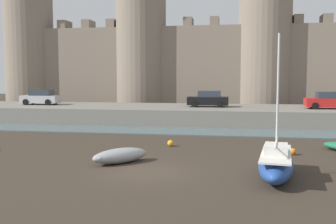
# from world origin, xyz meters

# --- Properties ---
(ground_plane) EXTENTS (160.00, 160.00, 0.00)m
(ground_plane) POSITION_xyz_m (0.00, 0.00, 0.00)
(ground_plane) COLOR #382D23
(water_channel) EXTENTS (80.00, 4.50, 0.10)m
(water_channel) POSITION_xyz_m (0.00, 13.99, 0.05)
(water_channel) COLOR slate
(water_channel) RESTS_ON ground
(quay_road) EXTENTS (59.35, 10.00, 1.58)m
(quay_road) POSITION_xyz_m (0.00, 21.24, 0.79)
(quay_road) COLOR slate
(quay_road) RESTS_ON ground
(castle) EXTENTS (54.62, 7.28, 19.79)m
(castle) POSITION_xyz_m (-0.00, 32.32, 7.52)
(castle) COLOR gray
(castle) RESTS_ON ground
(rowboat_foreground_right) EXTENTS (3.05, 3.11, 0.80)m
(rowboat_foreground_right) POSITION_xyz_m (-1.81, 1.60, 0.42)
(rowboat_foreground_right) COLOR gray
(rowboat_foreground_right) RESTS_ON ground
(sailboat_foreground_centre) EXTENTS (2.18, 5.41, 6.55)m
(sailboat_foreground_centre) POSITION_xyz_m (6.06, -0.30, 0.68)
(sailboat_foreground_centre) COLOR #234793
(sailboat_foreground_centre) RESTS_ON ground
(mooring_buoy_near_channel) EXTENTS (0.42, 0.42, 0.42)m
(mooring_buoy_near_channel) POSITION_xyz_m (0.05, 7.04, 0.21)
(mooring_buoy_near_channel) COLOR orange
(mooring_buoy_near_channel) RESTS_ON ground
(mooring_buoy_near_shore) EXTENTS (0.40, 0.40, 0.40)m
(mooring_buoy_near_shore) POSITION_xyz_m (7.63, 5.40, 0.20)
(mooring_buoy_near_shore) COLOR orange
(mooring_buoy_near_shore) RESTS_ON ground
(car_quay_centre_east) EXTENTS (4.11, 1.91, 1.62)m
(car_quay_centre_east) POSITION_xyz_m (1.64, 21.21, 2.36)
(car_quay_centre_east) COLOR black
(car_quay_centre_east) RESTS_ON quay_road
(car_quay_centre_west) EXTENTS (4.11, 1.91, 1.62)m
(car_quay_centre_west) POSITION_xyz_m (12.95, 20.57, 2.36)
(car_quay_centre_west) COLOR red
(car_quay_centre_west) RESTS_ON quay_road
(car_quay_east) EXTENTS (4.11, 1.91, 1.62)m
(car_quay_east) POSITION_xyz_m (-16.51, 21.36, 2.36)
(car_quay_east) COLOR #B2B5B7
(car_quay_east) RESTS_ON quay_road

